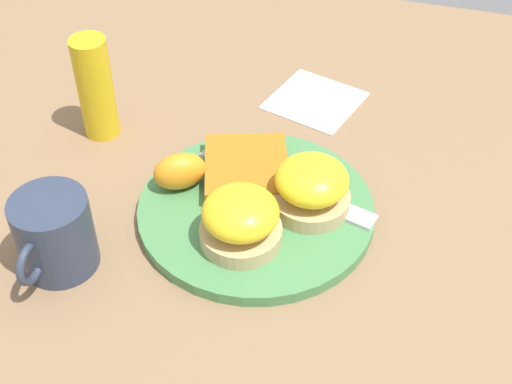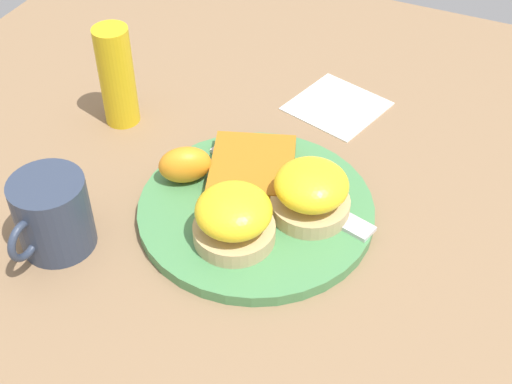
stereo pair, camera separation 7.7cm
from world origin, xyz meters
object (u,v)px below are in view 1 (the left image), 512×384
object	(u,v)px
hashbrown_patty	(247,169)
orange_wedge	(180,171)
fork	(295,191)
cup	(54,234)
sandwich_benedict_left	(243,220)
sandwich_benedict_right	(311,187)
condiment_bottle	(95,88)

from	to	relation	value
hashbrown_patty	orange_wedge	distance (m)	0.08
hashbrown_patty	fork	bearing A→B (deg)	78.26
orange_wedge	cup	world-z (taller)	cup
sandwich_benedict_left	cup	distance (m)	0.19
sandwich_benedict_right	cup	bearing A→B (deg)	-58.44
hashbrown_patty	condiment_bottle	bearing A→B (deg)	-102.27
sandwich_benedict_right	condiment_bottle	distance (m)	0.30
orange_wedge	fork	bearing A→B (deg)	101.34
sandwich_benedict_left	sandwich_benedict_right	size ratio (longest dim) A/B	1.00
hashbrown_patty	sandwich_benedict_left	bearing A→B (deg)	15.45
hashbrown_patty	cup	xyz separation A→B (m)	(0.17, -0.15, 0.02)
sandwich_benedict_left	cup	bearing A→B (deg)	-67.65
sandwich_benedict_right	fork	world-z (taller)	sandwich_benedict_right
orange_wedge	fork	size ratio (longest dim) A/B	0.27
hashbrown_patty	condiment_bottle	world-z (taller)	condiment_bottle
sandwich_benedict_left	orange_wedge	distance (m)	0.11
sandwich_benedict_left	hashbrown_patty	world-z (taller)	sandwich_benedict_left
sandwich_benedict_right	hashbrown_patty	size ratio (longest dim) A/B	0.81
hashbrown_patty	fork	distance (m)	0.06
cup	condiment_bottle	xyz separation A→B (m)	(-0.22, -0.06, 0.02)
sandwich_benedict_left	orange_wedge	bearing A→B (deg)	-123.14
sandwich_benedict_left	hashbrown_patty	distance (m)	0.11
condiment_bottle	sandwich_benedict_left	bearing A→B (deg)	58.23
cup	fork	bearing A→B (deg)	127.18
sandwich_benedict_right	hashbrown_patty	world-z (taller)	sandwich_benedict_right
cup	orange_wedge	bearing A→B (deg)	148.38
sandwich_benedict_right	condiment_bottle	size ratio (longest dim) A/B	0.65
orange_wedge	condiment_bottle	size ratio (longest dim) A/B	0.45
orange_wedge	condiment_bottle	bearing A→B (deg)	-120.82
sandwich_benedict_left	condiment_bottle	size ratio (longest dim) A/B	0.65
sandwich_benedict_right	condiment_bottle	bearing A→B (deg)	-104.56
fork	orange_wedge	bearing A→B (deg)	-78.66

